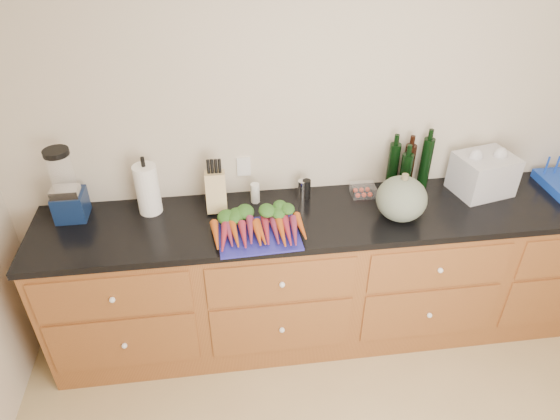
{
  "coord_description": "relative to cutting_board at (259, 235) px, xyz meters",
  "views": [
    {
      "loc": [
        -0.72,
        -1.0,
        2.59
      ],
      "look_at": [
        -0.43,
        1.2,
        1.06
      ],
      "focal_mm": 32.0,
      "sensor_mm": 36.0,
      "label": 1
    }
  ],
  "objects": [
    {
      "name": "bottles",
      "position": [
        0.95,
        0.37,
        0.14
      ],
      "size": [
        0.27,
        0.14,
        0.33
      ],
      "color": "black",
      "rests_on": "countertop"
    },
    {
      "name": "grinder_pepper",
      "position": [
        0.32,
        0.34,
        0.06
      ],
      "size": [
        0.05,
        0.05,
        0.12
      ],
      "primitive_type": "cylinder",
      "color": "black",
      "rests_on": "countertop"
    },
    {
      "name": "blender_appliance",
      "position": [
        -1.03,
        0.32,
        0.18
      ],
      "size": [
        0.17,
        0.17,
        0.43
      ],
      "color": "#0E1E43",
      "rests_on": "countertop"
    },
    {
      "name": "countertop",
      "position": [
        0.56,
        0.16,
        -0.03
      ],
      "size": [
        3.64,
        0.62,
        0.04
      ],
      "primitive_type": "cube",
      "color": "black",
      "rests_on": "cabinets"
    },
    {
      "name": "cabinets",
      "position": [
        0.56,
        0.16,
        -0.49
      ],
      "size": [
        3.6,
        0.64,
        0.9
      ],
      "color": "brown",
      "rests_on": "ground"
    },
    {
      "name": "carrots",
      "position": [
        -0.0,
        0.04,
        0.03
      ],
      "size": [
        0.5,
        0.34,
        0.07
      ],
      "color": "#BF4E16",
      "rests_on": "cutting_board"
    },
    {
      "name": "paper_towel",
      "position": [
        -0.6,
        0.32,
        0.14
      ],
      "size": [
        0.13,
        0.13,
        0.3
      ],
      "primitive_type": "cylinder",
      "color": "white",
      "rests_on": "countertop"
    },
    {
      "name": "canister_chrome",
      "position": [
        0.29,
        0.34,
        0.06
      ],
      "size": [
        0.05,
        0.05,
        0.12
      ],
      "primitive_type": "cylinder",
      "color": "white",
      "rests_on": "countertop"
    },
    {
      "name": "squash",
      "position": [
        0.81,
        0.07,
        0.12
      ],
      "size": [
        0.28,
        0.28,
        0.25
      ],
      "primitive_type": "ellipsoid",
      "color": "#546151",
      "rests_on": "countertop"
    },
    {
      "name": "grocery_bag",
      "position": [
        1.39,
        0.28,
        0.11
      ],
      "size": [
        0.38,
        0.33,
        0.24
      ],
      "primitive_type": null,
      "rotation": [
        0.0,
        0.0,
        0.22
      ],
      "color": "silver",
      "rests_on": "countertop"
    },
    {
      "name": "grinder_salt",
      "position": [
        0.01,
        0.34,
        0.05
      ],
      "size": [
        0.05,
        0.05,
        0.12
      ],
      "primitive_type": "cylinder",
      "color": "silver",
      "rests_on": "countertop"
    },
    {
      "name": "cutting_board",
      "position": [
        0.0,
        0.0,
        0.0
      ],
      "size": [
        0.45,
        0.35,
        0.01
      ],
      "primitive_type": "cube",
      "rotation": [
        0.0,
        0.0,
        0.04
      ],
      "color": "navy",
      "rests_on": "countertop"
    },
    {
      "name": "tomato_box",
      "position": [
        0.67,
        0.33,
        0.03
      ],
      "size": [
        0.14,
        0.11,
        0.07
      ],
      "primitive_type": "cube",
      "color": "white",
      "rests_on": "countertop"
    },
    {
      "name": "wall_back",
      "position": [
        0.56,
        0.48,
        0.35
      ],
      "size": [
        4.1,
        0.05,
        2.6
      ],
      "primitive_type": "cube",
      "color": "beige",
      "rests_on": "ground"
    },
    {
      "name": "knife_block",
      "position": [
        -0.22,
        0.3,
        0.11
      ],
      "size": [
        0.12,
        0.12,
        0.23
      ],
      "primitive_type": "cube",
      "color": "tan",
      "rests_on": "countertop"
    }
  ]
}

